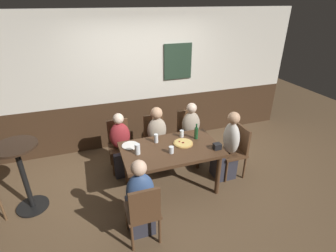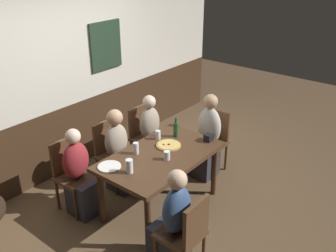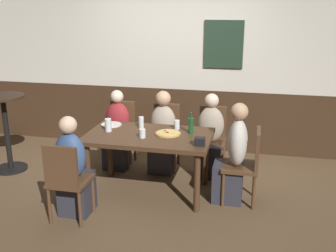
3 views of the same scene
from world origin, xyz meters
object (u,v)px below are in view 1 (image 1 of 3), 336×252
Objects in this scene: dining_table at (171,153)px; person_left_near at (140,203)px; chair_left_far at (120,142)px; person_head_east at (227,150)px; person_left_far at (121,149)px; plate_white_large at (130,145)px; chair_head_east at (236,149)px; condiment_caddy at (217,146)px; chair_mid_far at (155,136)px; beer_bottle_green at (196,133)px; beer_glass_tall at (182,134)px; tumbler_short at (137,149)px; highball_clear at (171,150)px; chair_right_far at (188,131)px; chair_left_near at (143,211)px; pizza at (183,143)px; person_mid_far at (158,142)px; person_right_far at (191,137)px; side_bar_table at (23,173)px; pint_glass_amber at (156,139)px.

person_left_near is at bearing -133.19° from dining_table.
person_head_east is (1.63, -0.85, 0.00)m from chair_left_far.
person_left_far reaches higher than plate_white_large.
condiment_caddy is at bearing -154.43° from chair_head_east.
chair_mid_far is 1.00× the size of chair_head_east.
dining_table is 5.68× the size of beer_bottle_green.
person_head_east is at bearing -21.24° from beer_glass_tall.
tumbler_short is at bearing 179.15° from dining_table.
person_left_far is 1.07m from highball_clear.
chair_left_near is at bearing -127.19° from chair_right_far.
dining_table is at bearing 158.96° from condiment_caddy.
chair_left_near is 2.94× the size of pizza.
chair_head_east is 1.00× the size of chair_left_near.
dining_table is 0.53m from beer_bottle_green.
plate_white_large is 2.34× the size of condiment_caddy.
person_mid_far reaches higher than chair_left_near.
condiment_caddy is (1.28, 0.44, 0.31)m from person_left_near.
chair_mid_far is at bearing 69.22° from chair_left_near.
beer_bottle_green is (0.47, 0.14, 0.19)m from dining_table.
beer_glass_tall is 0.52m from highball_clear.
beer_glass_tall is 1.10× the size of highball_clear.
plate_white_large is (0.09, 1.11, 0.25)m from chair_left_near.
tumbler_short is (-0.50, -0.68, 0.35)m from person_mid_far.
person_right_far reaches higher than chair_right_far.
person_left_near is 4.35× the size of beer_bottle_green.
side_bar_table is (-1.55, 0.23, -0.20)m from tumbler_short.
chair_left_near is 1.14m from plate_white_large.
person_head_east reaches higher than chair_left_near.
side_bar_table reaches higher than chair_right_far.
person_left_far is (-0.00, -0.16, -0.04)m from chair_left_far.
side_bar_table is (-3.21, 0.24, 0.12)m from chair_head_east.
chair_left_near is 3.40× the size of beer_bottle_green.
chair_mid_far is at bearing 120.17° from condiment_caddy.
condiment_caddy is at bearing -67.23° from beer_bottle_green.
person_left_near reaches higher than person_mid_far.
dining_table is 14.34× the size of highball_clear.
condiment_caddy is at bearing -35.98° from person_left_far.
chair_left_near is 8.00× the size of condiment_caddy.
pint_glass_amber is at bearing -104.47° from chair_mid_far.
chair_left_near is 1.79m from side_bar_table.
beer_glass_tall is at bearing 145.82° from beer_bottle_green.
person_left_near is (-0.65, -1.38, 0.00)m from person_mid_far.
person_right_far reaches higher than tumbler_short.
chair_left_near is at bearing -129.46° from beer_glass_tall.
beer_glass_tall is at bearing 46.09° from person_left_near.
person_head_east is at bearing -4.14° from pizza.
chair_mid_far is 3.40× the size of beer_bottle_green.
condiment_caddy is (0.68, -0.12, 0.00)m from highball_clear.
chair_right_far is 0.84× the size of side_bar_table.
dining_table is 1.67× the size of chair_head_east.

